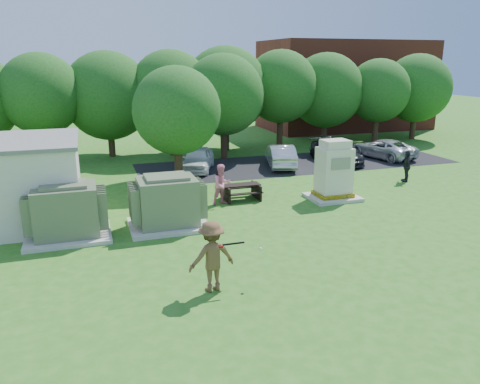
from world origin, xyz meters
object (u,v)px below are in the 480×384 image
object	(u,v)px
picnic_table	(241,190)
car_dark	(336,152)
transformer_right	(168,203)
person_walking_right	(407,166)
car_white	(198,159)
transformer_left	(66,212)
batter	(212,256)
generator_cabinet	(334,174)
car_silver_a	(281,156)
car_silver_b	(383,149)
person_at_picnic	(222,184)

from	to	relation	value
picnic_table	car_dark	bearing A→B (deg)	35.41
transformer_right	person_walking_right	distance (m)	13.71
car_white	transformer_left	bearing A→B (deg)	-105.76
picnic_table	batter	world-z (taller)	batter
person_walking_right	car_white	bearing A→B (deg)	-100.17
car_white	car_dark	size ratio (longest dim) A/B	0.86
generator_cabinet	car_silver_a	size ratio (longest dim) A/B	0.66
car_white	car_dark	distance (m)	8.86
picnic_table	batter	distance (m)	9.00
transformer_left	car_silver_b	size ratio (longest dim) A/B	0.66
generator_cabinet	car_silver_b	bearing A→B (deg)	43.39
person_at_picnic	picnic_table	bearing A→B (deg)	7.99
transformer_right	car_white	bearing A→B (deg)	69.89
batter	car_silver_b	bearing A→B (deg)	-144.12
picnic_table	person_walking_right	size ratio (longest dim) A/B	1.02
car_silver_a	person_at_picnic	bearing A→B (deg)	64.06
person_walking_right	car_dark	bearing A→B (deg)	-146.66
transformer_left	generator_cabinet	world-z (taller)	generator_cabinet
generator_cabinet	transformer_right	bearing A→B (deg)	-170.30
transformer_left	car_silver_a	world-z (taller)	transformer_left
batter	car_silver_b	world-z (taller)	batter
batter	generator_cabinet	bearing A→B (deg)	-144.79
picnic_table	car_silver_a	world-z (taller)	car_silver_a
person_walking_right	car_silver_b	bearing A→B (deg)	177.46
transformer_right	car_white	world-z (taller)	transformer_right
generator_cabinet	person_at_picnic	bearing A→B (deg)	171.16
transformer_left	car_silver_b	bearing A→B (deg)	24.23
person_at_picnic	car_white	xyz separation A→B (m)	(0.52, 6.97, -0.24)
transformer_right	car_dark	size ratio (longest dim) A/B	0.64
transformer_right	generator_cabinet	distance (m)	8.14
person_at_picnic	person_walking_right	size ratio (longest dim) A/B	1.10
person_at_picnic	car_silver_a	xyz separation A→B (m)	(5.53, 6.29, -0.23)
car_dark	transformer_left	bearing A→B (deg)	-151.01
car_silver_a	batter	bearing A→B (deg)	75.54
generator_cabinet	person_at_picnic	xyz separation A→B (m)	(-5.18, 0.81, -0.30)
person_walking_right	picnic_table	bearing A→B (deg)	-66.17
generator_cabinet	car_white	bearing A→B (deg)	120.96
transformer_right	batter	world-z (taller)	transformer_right
transformer_left	person_walking_right	size ratio (longest dim) A/B	1.77
person_at_picnic	person_walking_right	xyz separation A→B (m)	(10.53, 0.87, -0.08)
car_white	car_silver_a	xyz separation A→B (m)	(5.02, -0.69, 0.00)
batter	car_silver_a	distance (m)	16.24
batter	car_silver_a	xyz separation A→B (m)	(8.09, 14.08, -0.34)
car_white	car_dark	world-z (taller)	car_white
person_walking_right	car_dark	xyz separation A→B (m)	(-1.18, 5.46, -0.16)
person_at_picnic	car_silver_b	size ratio (longest dim) A/B	0.41
car_dark	car_silver_b	bearing A→B (deg)	5.62
generator_cabinet	car_dark	xyz separation A→B (m)	(4.17, 7.14, -0.54)
person_at_picnic	car_dark	distance (m)	11.30
person_walking_right	transformer_right	bearing A→B (deg)	-55.96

